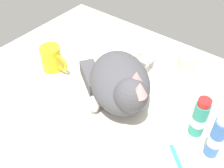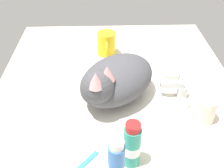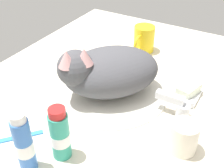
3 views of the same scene
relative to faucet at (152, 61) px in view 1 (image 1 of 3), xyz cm
name	(u,v)px [view 1 (image 1 of 3)]	position (x,y,z in cm)	size (l,w,h in cm)	color
ground_plane	(119,100)	(0.00, -20.28, -3.96)	(110.00, 82.50, 3.00)	silver
sink_basin	(119,96)	(0.00, -20.28, -2.08)	(32.47, 32.47, 0.77)	white
faucet	(152,61)	(0.00, 0.00, 0.00)	(12.75, 9.36, 5.82)	silver
cat	(120,83)	(0.79, -21.32, 5.18)	(34.37, 32.01, 16.44)	#4C4C51
coffee_mug	(52,59)	(-28.10, -23.26, 2.16)	(11.62, 7.33, 9.23)	yellow
rinse_cup	(186,64)	(11.00, 4.73, 1.35)	(6.38, 6.38, 7.61)	silver
soap_dish	(131,57)	(-9.02, -0.36, -1.86)	(9.00, 6.40, 1.20)	white
soap_bar	(132,53)	(-9.02, -0.36, 0.12)	(7.03, 4.17, 2.77)	silver
toothpaste_bottle	(199,118)	(25.89, -17.99, 3.72)	(4.34, 4.34, 13.28)	teal
mouthwash_bottle	(217,137)	(32.27, -22.05, 4.50)	(3.79, 3.79, 14.89)	#3870C6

